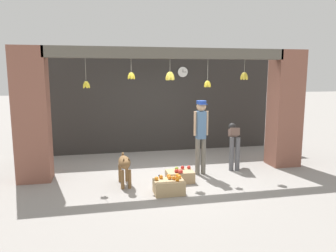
{
  "coord_description": "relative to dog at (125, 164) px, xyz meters",
  "views": [
    {
      "loc": [
        -1.58,
        -7.08,
        2.32
      ],
      "look_at": [
        0.0,
        0.37,
        1.09
      ],
      "focal_mm": 35.0,
      "sensor_mm": 36.0,
      "label": 1
    }
  ],
  "objects": [
    {
      "name": "worker_stooping",
      "position": [
        2.73,
        0.75,
        0.25
      ],
      "size": [
        0.41,
        0.8,
        1.06
      ],
      "rotation": [
        0.0,
        0.0,
        -0.29
      ],
      "color": "#56565B",
      "rests_on": "ground_plane"
    },
    {
      "name": "fruit_crate_oranges",
      "position": [
        0.8,
        -0.64,
        -0.31
      ],
      "size": [
        0.58,
        0.42,
        0.35
      ],
      "color": "tan",
      "rests_on": "ground_plane"
    },
    {
      "name": "water_bottle",
      "position": [
        0.7,
        -0.2,
        -0.34
      ],
      "size": [
        0.08,
        0.08,
        0.24
      ],
      "color": "silver",
      "rests_on": "ground_plane"
    },
    {
      "name": "wall_clock",
      "position": [
        1.98,
        2.89,
        1.9
      ],
      "size": [
        0.32,
        0.03,
        0.32
      ],
      "color": "black"
    },
    {
      "name": "storefront_awning",
      "position": [
        1.11,
        0.59,
        2.27
      ],
      "size": [
        5.37,
        0.27,
        0.89
      ],
      "color": "#5B564C"
    },
    {
      "name": "shop_back_wall",
      "position": [
        1.1,
        2.96,
        0.98
      ],
      "size": [
        7.27,
        0.12,
        2.88
      ],
      "primitive_type": "cube",
      "color": "#2D2B28",
      "rests_on": "ground_plane"
    },
    {
      "name": "shopkeeper",
      "position": [
        1.78,
        0.43,
        0.56
      ],
      "size": [
        0.34,
        0.28,
        1.71
      ],
      "rotation": [
        0.0,
        0.0,
        3.15
      ],
      "color": "#6B665B",
      "rests_on": "ground_plane"
    },
    {
      "name": "ground_plane",
      "position": [
        1.1,
        0.47,
        -0.46
      ],
      "size": [
        60.0,
        60.0,
        0.0
      ],
      "primitive_type": "plane",
      "color": "gray"
    },
    {
      "name": "shop_pillar_right",
      "position": [
        4.08,
        0.77,
        0.98
      ],
      "size": [
        0.7,
        0.6,
        2.88
      ],
      "primitive_type": "cube",
      "color": "brown",
      "rests_on": "ground_plane"
    },
    {
      "name": "fruit_crate_apples",
      "position": [
        1.18,
        -0.01,
        -0.33
      ],
      "size": [
        0.58,
        0.41,
        0.32
      ],
      "color": "tan",
      "rests_on": "ground_plane"
    },
    {
      "name": "dog",
      "position": [
        0.0,
        0.0,
        0.0
      ],
      "size": [
        0.27,
        0.87,
        0.67
      ],
      "rotation": [
        0.0,
        0.0,
        -1.53
      ],
      "color": "brown",
      "rests_on": "ground_plane"
    },
    {
      "name": "shop_pillar_left",
      "position": [
        -1.89,
        0.77,
        0.98
      ],
      "size": [
        0.7,
        0.6,
        2.88
      ],
      "primitive_type": "cube",
      "color": "brown",
      "rests_on": "ground_plane"
    }
  ]
}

